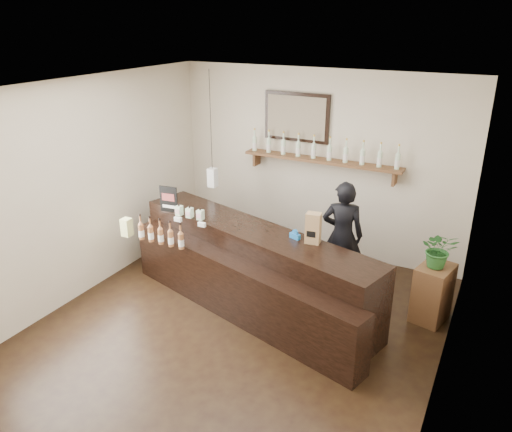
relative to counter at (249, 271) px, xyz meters
name	(u,v)px	position (x,y,z in m)	size (l,w,h in m)	color
ground	(237,328)	(0.14, -0.57, -0.47)	(5.00, 5.00, 0.00)	black
room_shell	(235,194)	(0.14, -0.57, 1.23)	(5.00, 5.00, 5.00)	beige
back_wall_decor	(305,141)	(-0.02, 1.81, 1.29)	(2.66, 0.96, 1.69)	#56331D
counter	(249,271)	(0.00, 0.00, 0.00)	(3.61, 1.90, 1.17)	black
promo_sign	(169,199)	(-1.30, 0.13, 0.71)	(0.26, 0.05, 0.36)	black
paper_bag	(313,228)	(0.80, 0.09, 0.72)	(0.18, 0.15, 0.37)	#A0774D
tape_dispenser	(295,235)	(0.57, 0.11, 0.57)	(0.15, 0.10, 0.12)	#1861AA
side_cabinet	(433,293)	(2.14, 0.72, -0.11)	(0.46, 0.56, 0.71)	#56331D
potted_plant	(439,249)	(2.14, 0.72, 0.47)	(0.41, 0.35, 0.45)	#286327
shopkeeper	(343,229)	(0.88, 0.98, 0.38)	(0.62, 0.41, 1.71)	black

